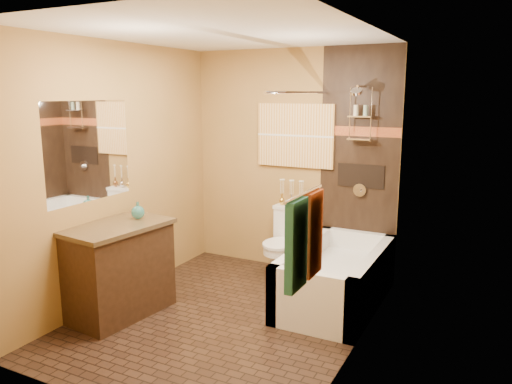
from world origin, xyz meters
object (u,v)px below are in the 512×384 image
Objects in this scene: bathtub at (336,282)px; vanity at (118,269)px; sunset_painting at (295,136)px; toilet at (285,242)px.

vanity reaches higher than bathtub.
sunset_painting reaches higher than bathtub.
vanity is at bearing -116.35° from toilet.
sunset_painting reaches higher than vanity.
toilet is at bearing 65.49° from vanity.
sunset_painting is 1.18× the size of toilet.
vanity is (-1.72, -1.13, 0.21)m from bathtub.
sunset_painting is 0.88× the size of vanity.
toilet is (-0.75, 0.47, 0.17)m from bathtub.
bathtub is 2.07m from vanity.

